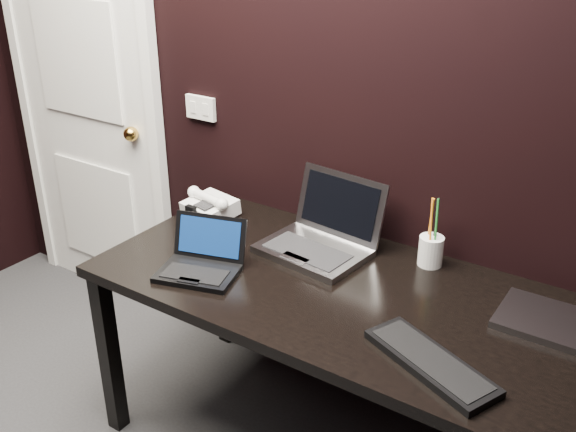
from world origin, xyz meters
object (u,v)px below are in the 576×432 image
Objects in this scene: closed_laptop at (554,323)px; door at (86,101)px; pen_cup at (431,250)px; desk_phone at (210,206)px; mobile_phone at (191,220)px; silver_laptop at (320,238)px; ext_keyboard at (430,362)px; netbook at (201,262)px; desk at (341,307)px.

door is at bearing 174.63° from closed_laptop.
door is 1.85m from pen_cup.
closed_laptop is 1.37× the size of desk_phone.
pen_cup is (0.91, 0.11, 0.02)m from desk_phone.
mobile_phone is (0.93, -0.31, -0.27)m from door.
desk_phone is at bearing 179.17° from silver_laptop.
pen_cup is at bearing 162.26° from closed_laptop.
door is 5.03× the size of ext_keyboard.
door reaches higher than ext_keyboard.
silver_laptop is at bearing -0.83° from desk_phone.
netbook is 0.45m from silver_laptop.
desk_phone is at bearing 178.59° from closed_laptop.
closed_laptop is at bearing 17.06° from netbook.
mobile_phone is at bearing -18.58° from door.
desk is at bearing -120.94° from pen_cup.
closed_laptop is 3.57× the size of mobile_phone.
desk is 7.14× the size of desk_phone.
mobile_phone reaches higher than ext_keyboard.
closed_laptop is at bearing 4.10° from mobile_phone.
silver_laptop is at bearing 54.37° from netbook.
pen_cup is at bearing 37.10° from netbook.
netbook is 0.80m from pen_cup.
ext_keyboard is 4.63× the size of mobile_phone.
desk is 18.53× the size of mobile_phone.
netbook is at bearing -125.63° from silver_laptop.
ext_keyboard reaches higher than closed_laptop.
silver_laptop is at bearing 13.35° from mobile_phone.
desk is 5.27× the size of netbook.
ext_keyboard is 1.78× the size of desk_phone.
desk is 5.19× the size of closed_laptop.
door is 2.16m from ext_keyboard.
silver_laptop reaches higher than desk.
mobile_phone reaches higher than closed_laptop.
desk is at bearing -4.96° from mobile_phone.
silver_laptop reaches higher than desk_phone.
silver_laptop is 0.73m from ext_keyboard.
silver_laptop reaches higher than pen_cup.
mobile_phone is (-0.26, 0.24, -0.00)m from netbook.
closed_laptop is at bearing -5.37° from door.
desk is at bearing -43.48° from silver_laptop.
pen_cup is (0.64, 0.48, 0.02)m from netbook.
closed_laptop is at bearing 58.23° from ext_keyboard.
silver_laptop is 0.96× the size of ext_keyboard.
pen_cup is (0.90, 0.24, 0.03)m from mobile_phone.
silver_laptop is 0.40m from pen_cup.
mobile_phone is (-0.52, -0.12, -0.01)m from silver_laptop.
desk_phone is at bearing 126.35° from netbook.
mobile_phone is (-1.12, 0.29, 0.02)m from ext_keyboard.
ext_keyboard is 1.30× the size of closed_laptop.
silver_laptop is at bearing 136.52° from desk.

